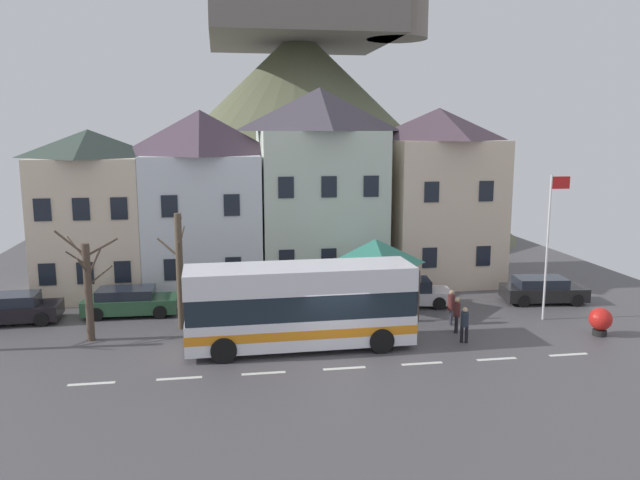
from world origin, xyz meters
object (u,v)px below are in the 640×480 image
(transit_bus, at_px, (300,307))
(pedestrian_00, at_px, (465,322))
(bus_shelter, at_px, (375,252))
(townhouse_01, at_px, (202,202))
(townhouse_02, at_px, (320,188))
(flagpole, at_px, (550,237))
(townhouse_03, at_px, (437,195))
(bare_tree_00, at_px, (88,288))
(hilltop_castle, at_px, (301,125))
(pedestrian_01, at_px, (457,313))
(parked_car_03, at_px, (406,292))
(parked_car_00, at_px, (15,308))
(pedestrian_02, at_px, (451,304))
(bare_tree_01, at_px, (179,270))
(townhouse_00, at_px, (93,213))
(parked_car_02, at_px, (130,301))
(public_bench, at_px, (406,293))
(parked_car_01, at_px, (543,290))
(harbour_buoy, at_px, (600,320))

(transit_bus, bearing_deg, pedestrian_00, -4.98)
(pedestrian_00, bearing_deg, bus_shelter, 118.23)
(townhouse_01, xyz_separation_m, townhouse_02, (6.51, 0.49, 0.62))
(townhouse_01, height_order, flagpole, townhouse_01)
(townhouse_03, height_order, bare_tree_00, townhouse_03)
(hilltop_castle, distance_m, pedestrian_01, 30.29)
(parked_car_03, bearing_deg, parked_car_00, -172.31)
(pedestrian_02, bearing_deg, pedestrian_00, -98.33)
(hilltop_castle, distance_m, bare_tree_00, 31.00)
(townhouse_02, bearing_deg, townhouse_03, 3.19)
(pedestrian_00, relative_size, pedestrian_02, 0.94)
(townhouse_03, bearing_deg, transit_bus, -131.09)
(pedestrian_00, height_order, bare_tree_01, bare_tree_01)
(townhouse_03, xyz_separation_m, pedestrian_02, (-2.39, -9.01, -4.04))
(townhouse_01, distance_m, townhouse_03, 13.59)
(transit_bus, xyz_separation_m, pedestrian_02, (7.17, 1.96, -0.75))
(parked_car_03, bearing_deg, townhouse_03, 66.04)
(townhouse_00, relative_size, townhouse_03, 0.88)
(parked_car_02, distance_m, pedestrian_02, 15.14)
(parked_car_02, bearing_deg, pedestrian_02, -13.28)
(pedestrian_00, xyz_separation_m, flagpole, (4.97, 2.49, 3.06))
(pedestrian_01, xyz_separation_m, bare_tree_01, (-11.89, 2.51, 1.81))
(townhouse_01, bearing_deg, townhouse_03, 3.72)
(bare_tree_00, bearing_deg, parked_car_00, 141.02)
(public_bench, bearing_deg, parked_car_03, -106.33)
(townhouse_00, xyz_separation_m, townhouse_03, (19.30, 0.74, 0.61))
(townhouse_00, relative_size, hilltop_castle, 0.24)
(transit_bus, bearing_deg, parked_car_03, 40.56)
(parked_car_03, relative_size, pedestrian_00, 3.00)
(townhouse_02, bearing_deg, bare_tree_00, -143.25)
(townhouse_02, xyz_separation_m, parked_car_01, (10.67, -5.80, -4.87))
(harbour_buoy, bearing_deg, parked_car_02, 162.48)
(townhouse_00, height_order, townhouse_01, townhouse_01)
(bus_shelter, relative_size, parked_car_00, 0.94)
(harbour_buoy, distance_m, bare_tree_00, 21.75)
(townhouse_00, height_order, parked_car_03, townhouse_00)
(townhouse_00, distance_m, harbour_buoy, 25.37)
(townhouse_00, height_order, bare_tree_00, townhouse_00)
(townhouse_03, xyz_separation_m, parked_car_02, (-17.00, -5.08, -4.35))
(pedestrian_01, bearing_deg, bare_tree_00, 174.65)
(bus_shelter, bearing_deg, parked_car_03, 27.93)
(hilltop_castle, distance_m, parked_car_02, 27.84)
(townhouse_01, distance_m, bare_tree_01, 7.14)
(townhouse_00, relative_size, townhouse_02, 0.79)
(townhouse_01, distance_m, pedestrian_01, 14.92)
(harbour_buoy, height_order, bare_tree_00, bare_tree_00)
(bus_shelter, bearing_deg, bare_tree_01, -173.52)
(townhouse_00, relative_size, parked_car_02, 1.99)
(parked_car_03, bearing_deg, bare_tree_00, -160.21)
(pedestrian_01, bearing_deg, pedestrian_00, -97.70)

